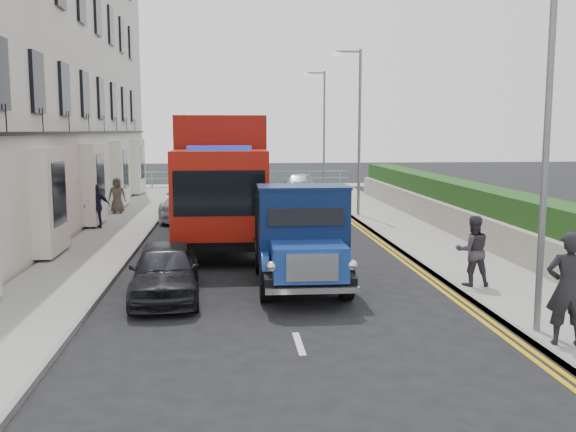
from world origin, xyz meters
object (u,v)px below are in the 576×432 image
at_px(lamp_near, 541,112).
at_px(red_lorry, 222,177).
at_px(lamp_mid, 357,123).
at_px(lamp_far, 322,125).
at_px(bedford_lorry, 302,243).
at_px(pedestrian_east_near, 568,288).
at_px(parked_car_front, 165,271).

relative_size(lamp_near, red_lorry, 0.89).
distance_m(lamp_mid, lamp_far, 10.00).
relative_size(bedford_lorry, red_lorry, 0.65).
bearing_deg(bedford_lorry, lamp_far, 81.15).
height_order(lamp_far, red_lorry, lamp_far).
bearing_deg(lamp_near, pedestrian_east_near, -74.30).
height_order(lamp_near, lamp_far, same).
bearing_deg(bedford_lorry, lamp_near, -44.30).
relative_size(lamp_mid, parked_car_front, 1.92).
bearing_deg(lamp_near, parked_car_front, 153.97).
bearing_deg(lamp_mid, parked_car_front, -118.11).
xyz_separation_m(lamp_far, pedestrian_east_near, (0.22, -26.79, -2.91)).
distance_m(lamp_mid, parked_car_front, 14.78).
distance_m(bedford_lorry, red_lorry, 6.79).
height_order(parked_car_front, pedestrian_east_near, pedestrian_east_near).
relative_size(red_lorry, parked_car_front, 2.16).
distance_m(lamp_near, parked_car_front, 8.26).
relative_size(parked_car_front, pedestrian_east_near, 1.89).
distance_m(red_lorry, pedestrian_east_near, 12.41).
bearing_deg(red_lorry, lamp_far, 70.99).
bearing_deg(red_lorry, pedestrian_east_near, -61.63).
bearing_deg(lamp_near, lamp_mid, 90.00).
bearing_deg(lamp_far, parked_car_front, -106.63).
distance_m(lamp_near, lamp_mid, 16.00).
bearing_deg(lamp_mid, red_lorry, -133.51).
xyz_separation_m(lamp_mid, red_lorry, (-5.58, -5.88, -1.80)).
bearing_deg(bedford_lorry, pedestrian_east_near, -48.19).
height_order(lamp_mid, pedestrian_east_near, lamp_mid).
height_order(lamp_mid, lamp_far, same).
xyz_separation_m(lamp_near, bedford_lorry, (-3.70, 3.69, -2.89)).
bearing_deg(lamp_mid, bedford_lorry, -106.74).
xyz_separation_m(parked_car_front, pedestrian_east_near, (7.00, -4.10, 0.46)).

